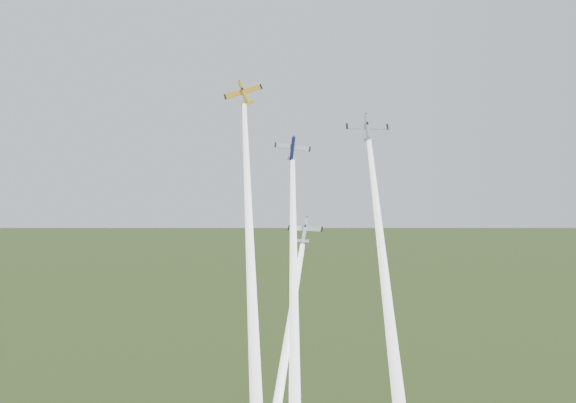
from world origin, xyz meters
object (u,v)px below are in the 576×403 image
object	(u,v)px
plane_silver_right	(368,128)
plane_silver_low	(305,230)
plane_navy	(292,148)
plane_yellow	(244,93)

from	to	relation	value
plane_silver_right	plane_silver_low	size ratio (longest dim) A/B	1.29
plane_navy	plane_silver_right	distance (m)	15.67
plane_silver_right	plane_silver_low	world-z (taller)	plane_silver_right
plane_silver_right	plane_silver_low	xyz separation A→B (m)	(-13.25, -10.51, -19.50)
plane_silver_low	plane_yellow	bearing A→B (deg)	142.43
plane_yellow	plane_silver_low	bearing A→B (deg)	-57.17
plane_yellow	plane_navy	world-z (taller)	plane_yellow
plane_silver_right	plane_silver_low	distance (m)	25.81
plane_yellow	plane_silver_right	world-z (taller)	plane_yellow
plane_navy	plane_silver_low	size ratio (longest dim) A/B	1.10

